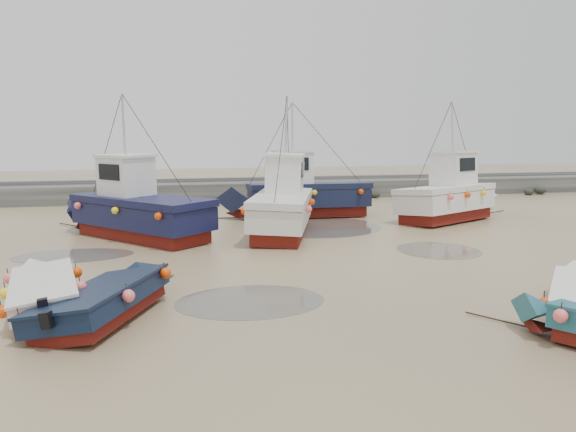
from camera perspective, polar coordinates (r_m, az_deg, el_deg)
The scene contains 13 objects.
ground at distance 18.12m, azimuth 1.33°, elevation -6.10°, with size 120.00×120.00×0.00m, color tan.
seawall at distance 39.42m, azimuth -6.80°, elevation 2.54°, with size 60.00×4.92×1.50m.
puddle_a at distance 15.47m, azimuth -3.86°, elevation -8.62°, with size 4.10×4.10×0.01m, color #554E46.
puddle_b at distance 22.82m, azimuth 15.04°, elevation -3.38°, with size 3.22×3.22×0.01m, color #554E46.
puddle_c at distance 22.57m, azimuth -20.99°, elevation -3.78°, with size 4.44×4.44×0.01m, color #554E46.
puddle_d at distance 27.86m, azimuth 2.54°, elevation -1.04°, with size 6.73×6.73×0.01m, color #554E46.
dinghy_0 at distance 16.16m, azimuth -23.39°, elevation -6.59°, with size 2.43×6.44×1.43m.
dinghy_1 at distance 14.78m, azimuth -17.45°, elevation -7.63°, with size 3.70×6.31×1.43m.
cabin_boat_0 at distance 25.59m, azimuth -15.50°, elevation 0.86°, with size 7.36×8.64×6.22m.
cabin_boat_1 at distance 25.75m, azimuth -0.54°, elevation 1.22°, with size 4.77×9.76×6.22m.
cabin_boat_2 at distance 30.86m, azimuth 1.02°, elevation 2.39°, with size 9.78×3.02×6.22m.
cabin_boat_3 at distance 30.84m, azimuth 16.45°, elevation 2.12°, with size 8.43×5.39×6.22m.
person at distance 25.05m, azimuth -14.62°, elevation -2.36°, with size 0.69×0.45×1.89m, color #18193C.
Camera 1 is at (-4.50, -16.97, 4.48)m, focal length 35.00 mm.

